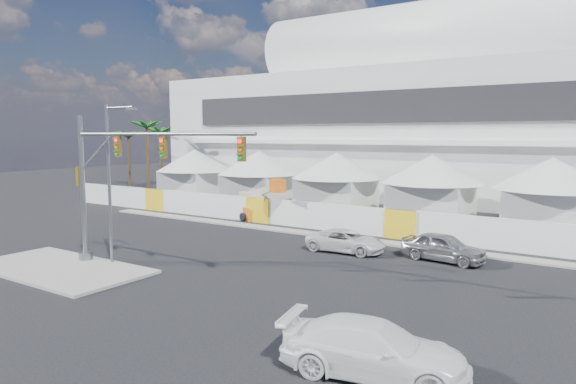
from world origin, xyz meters
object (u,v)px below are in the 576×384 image
Objects in this scene: pickup_near at (374,349)px; streetlight_median at (111,173)px; pickup_curb at (346,241)px; boom_lift at (252,207)px; sedan_silver at (443,247)px; traffic_mast at (112,181)px.

streetlight_median is (-16.94, 4.07, 4.22)m from pickup_near.
boom_lift is (-12.11, 6.49, 0.33)m from pickup_curb.
pickup_curb is at bearing -6.66° from boom_lift.
boom_lift is at bearing 80.22° from sedan_silver.
pickup_near is at bearing -13.50° from streetlight_median.
pickup_near reaches higher than pickup_curb.
traffic_mast is at bearing 65.52° from pickup_near.
streetlight_median is at bearing 145.19° from traffic_mast.
sedan_silver is 0.38× the size of traffic_mast.
boom_lift reaches higher than pickup_near.
sedan_silver is at bearing 38.61° from traffic_mast.
streetlight_median reaches higher than sedan_silver.
boom_lift reaches higher than pickup_curb.
sedan_silver is 0.97× the size of pickup_curb.
pickup_curb is 13.98m from streetlight_median.
pickup_curb is 16.01m from pickup_near.
traffic_mast reaches higher than pickup_near.
pickup_curb is at bearing 47.57° from streetlight_median.
boom_lift is (-20.09, 20.37, 0.19)m from pickup_near.
pickup_curb is at bearing 107.29° from sedan_silver.
boom_lift is at bearing 32.76° from pickup_near.
streetlight_median is at bearing -57.54° from boom_lift.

